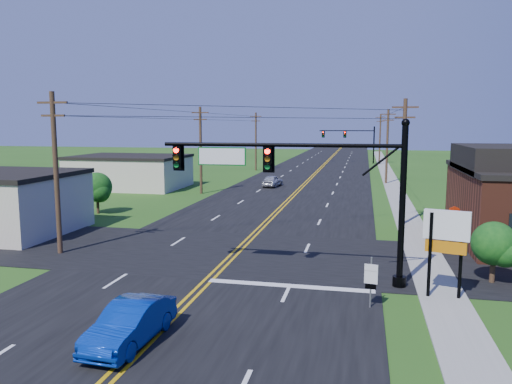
% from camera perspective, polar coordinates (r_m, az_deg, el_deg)
% --- Properties ---
extents(ground, '(260.00, 260.00, 0.00)m').
position_cam_1_polar(ground, '(17.64, -13.27, -16.71)').
color(ground, '#234A15').
rests_on(ground, ground).
extents(road_main, '(16.00, 220.00, 0.04)m').
position_cam_1_polar(road_main, '(65.22, 5.92, 1.39)').
color(road_main, black).
rests_on(road_main, ground).
extents(road_cross, '(70.00, 10.00, 0.04)m').
position_cam_1_polar(road_cross, '(28.30, -2.72, -7.02)').
color(road_cross, black).
rests_on(road_cross, ground).
extents(sidewalk, '(2.00, 160.00, 0.08)m').
position_cam_1_polar(sidewalk, '(55.01, 15.67, -0.03)').
color(sidewalk, gray).
rests_on(sidewalk, ground).
extents(signal_mast_main, '(11.30, 0.60, 7.48)m').
position_cam_1_polar(signal_mast_main, '(22.73, 5.19, 1.44)').
color(signal_mast_main, black).
rests_on(signal_mast_main, ground).
extents(signal_mast_far, '(10.98, 0.60, 7.48)m').
position_cam_1_polar(signal_mast_far, '(94.50, 10.68, 6.02)').
color(signal_mast_far, black).
rests_on(signal_mast_far, ground).
extents(cream_bldg_far, '(12.20, 9.20, 3.70)m').
position_cam_1_polar(cream_bldg_far, '(58.81, -14.18, 2.29)').
color(cream_bldg_far, beige).
rests_on(cream_bldg_far, ground).
extents(utility_pole_left_a, '(1.80, 0.28, 9.00)m').
position_cam_1_polar(utility_pole_left_a, '(29.64, -21.90, 2.33)').
color(utility_pole_left_a, '#3E301C').
rests_on(utility_pole_left_a, ground).
extents(utility_pole_left_b, '(1.80, 0.28, 9.00)m').
position_cam_1_polar(utility_pole_left_b, '(52.20, -6.34, 4.97)').
color(utility_pole_left_b, '#3E301C').
rests_on(utility_pole_left_b, ground).
extents(utility_pole_left_c, '(1.80, 0.28, 9.00)m').
position_cam_1_polar(utility_pole_left_c, '(78.25, -0.02, 5.94)').
color(utility_pole_left_c, '#3E301C').
rests_on(utility_pole_left_c, ground).
extents(utility_pole_right_a, '(1.80, 0.28, 9.00)m').
position_cam_1_polar(utility_pole_right_a, '(36.61, 16.47, 3.51)').
color(utility_pole_right_a, '#3E301C').
rests_on(utility_pole_right_a, ground).
extents(utility_pole_right_b, '(1.80, 0.28, 9.00)m').
position_cam_1_polar(utility_pole_right_b, '(62.53, 14.77, 5.22)').
color(utility_pole_right_b, '#3E301C').
rests_on(utility_pole_right_b, ground).
extents(utility_pole_right_c, '(1.80, 0.28, 9.00)m').
position_cam_1_polar(utility_pole_right_c, '(92.50, 13.98, 6.00)').
color(utility_pole_right_c, '#3E301C').
rests_on(utility_pole_right_c, ground).
extents(tree_right_back, '(3.00, 3.00, 4.10)m').
position_cam_1_polar(tree_right_back, '(41.65, 24.49, 0.67)').
color(tree_right_back, '#3E301C').
rests_on(tree_right_back, ground).
extents(shrub_corner, '(2.00, 2.00, 2.86)m').
position_cam_1_polar(shrub_corner, '(25.23, 25.57, -5.35)').
color(shrub_corner, '#3E301C').
rests_on(shrub_corner, ground).
extents(tree_left, '(2.40, 2.40, 3.37)m').
position_cam_1_polar(tree_left, '(42.40, -17.71, 0.53)').
color(tree_left, '#3E301C').
rests_on(tree_left, ground).
extents(blue_car, '(1.70, 4.25, 1.37)m').
position_cam_1_polar(blue_car, '(17.53, -14.17, -14.45)').
color(blue_car, '#072D9F').
rests_on(blue_car, ground).
extents(distant_car, '(2.10, 4.12, 1.34)m').
position_cam_1_polar(distant_car, '(57.79, 1.89, 1.25)').
color(distant_car, '#B2B1B6').
rests_on(distant_car, ground).
extents(route_sign, '(0.52, 0.12, 2.09)m').
position_cam_1_polar(route_sign, '(20.38, 13.00, -9.64)').
color(route_sign, slate).
rests_on(route_sign, ground).
extents(stop_sign, '(0.82, 0.26, 2.35)m').
position_cam_1_polar(stop_sign, '(32.35, 21.68, -2.66)').
color(stop_sign, slate).
rests_on(stop_sign, ground).
extents(pylon_sign, '(1.82, 0.74, 3.75)m').
position_cam_1_polar(pylon_sign, '(21.99, 20.93, -4.58)').
color(pylon_sign, black).
rests_on(pylon_sign, ground).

